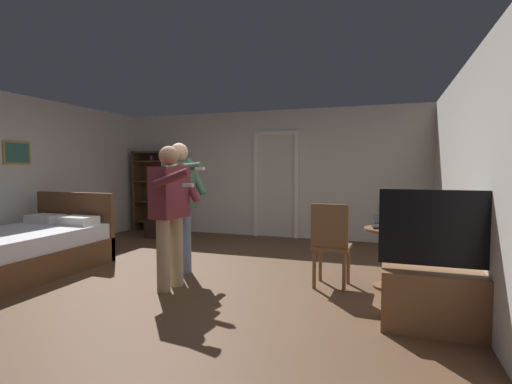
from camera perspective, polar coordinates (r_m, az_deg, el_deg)
ground_plane at (r=4.99m, az=-10.12°, el=-12.71°), size 7.14×7.14×0.00m
wall_back at (r=7.85m, az=1.56°, el=2.72°), size 6.51×0.12×2.55m
wall_right at (r=4.27m, az=30.51°, el=1.48°), size 0.12×6.73×2.55m
doorway_frame at (r=7.71m, az=3.02°, el=2.30°), size 0.93×0.08×2.13m
bed at (r=6.04m, az=-31.20°, el=-7.35°), size 1.43×2.01×1.02m
bookshelf at (r=8.74m, az=-14.80°, el=0.55°), size 0.94×0.32×1.76m
tv_flatscreen at (r=3.72m, az=26.54°, el=-13.00°), size 1.11×0.40×1.21m
side_table at (r=4.74m, az=19.21°, el=-7.92°), size 0.58×0.58×0.70m
laptop at (r=4.65m, az=18.98°, el=-4.55°), size 0.36×0.36×0.17m
bottle_on_table at (r=4.61m, az=21.05°, el=-3.98°), size 0.06×0.06×0.25m
wooden_chair at (r=4.54m, az=11.08°, el=-7.28°), size 0.44×0.44×0.99m
person_blue_shirt at (r=4.49m, az=-12.65°, el=-2.19°), size 0.64×0.64×1.65m
person_striped_shirt at (r=5.06m, az=-11.20°, el=-1.07°), size 0.70×0.64×1.72m
suitcase_dark at (r=7.93m, az=-13.95°, el=-5.31°), size 0.61×0.47×0.37m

